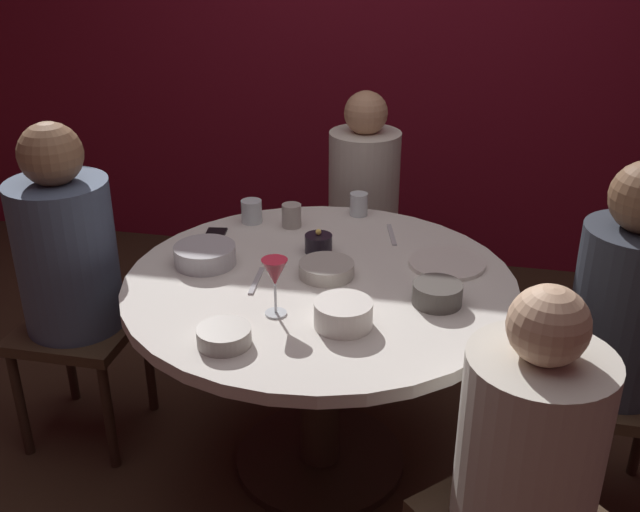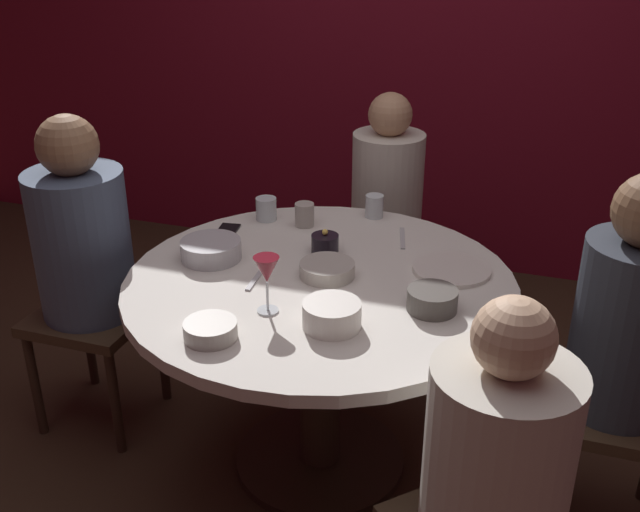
{
  "view_description": "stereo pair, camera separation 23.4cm",
  "coord_description": "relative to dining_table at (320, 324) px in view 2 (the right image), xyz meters",
  "views": [
    {
      "loc": [
        0.44,
        -2.07,
        1.83
      ],
      "look_at": [
        0.0,
        0.0,
        0.82
      ],
      "focal_mm": 41.9,
      "sensor_mm": 36.0,
      "label": 1
    },
    {
      "loc": [
        0.66,
        -2.01,
        1.83
      ],
      "look_at": [
        0.0,
        0.0,
        0.82
      ],
      "focal_mm": 41.9,
      "sensor_mm": 36.0,
      "label": 2
    }
  ],
  "objects": [
    {
      "name": "ground_plane",
      "position": [
        0.0,
        0.0,
        -0.58
      ],
      "size": [
        8.0,
        8.0,
        0.0
      ],
      "primitive_type": "plane",
      "color": "#382619"
    },
    {
      "name": "back_wall",
      "position": [
        0.0,
        1.83,
        0.72
      ],
      "size": [
        6.0,
        0.1,
        2.6
      ],
      "primitive_type": "cube",
      "color": "maroon",
      "rests_on": "ground"
    },
    {
      "name": "dining_table",
      "position": [
        0.0,
        0.0,
        0.0
      ],
      "size": [
        1.25,
        1.25,
        0.74
      ],
      "color": "silver",
      "rests_on": "ground"
    },
    {
      "name": "seated_diner_left",
      "position": [
        -0.88,
        0.0,
        0.16
      ],
      "size": [
        0.4,
        0.4,
        1.2
      ],
      "rotation": [
        0.0,
        0.0,
        6.28
      ],
      "color": "#3F2D1E",
      "rests_on": "ground"
    },
    {
      "name": "seated_diner_back",
      "position": [
        0.0,
        0.91,
        0.13
      ],
      "size": [
        0.4,
        0.4,
        1.14
      ],
      "rotation": [
        0.0,
        0.0,
        4.71
      ],
      "color": "#3F2D1E",
      "rests_on": "ground"
    },
    {
      "name": "seated_diner_right",
      "position": [
        0.92,
        0.0,
        0.16
      ],
      "size": [
        0.4,
        0.4,
        1.19
      ],
      "rotation": [
        0.0,
        0.0,
        3.14
      ],
      "color": "#3F2D1E",
      "rests_on": "ground"
    },
    {
      "name": "seated_diner_front_right",
      "position": [
        0.63,
        -0.63,
        0.11
      ],
      "size": [
        0.57,
        0.57,
        1.1
      ],
      "rotation": [
        0.0,
        0.0,
        2.36
      ],
      "color": "#3F2D1E",
      "rests_on": "ground"
    },
    {
      "name": "candle_holder",
      "position": [
        -0.05,
        0.2,
        0.2
      ],
      "size": [
        0.09,
        0.09,
        0.08
      ],
      "color": "black",
      "rests_on": "dining_table"
    },
    {
      "name": "wine_glass",
      "position": [
        -0.08,
        -0.25,
        0.29
      ],
      "size": [
        0.08,
        0.08,
        0.18
      ],
      "color": "silver",
      "rests_on": "dining_table"
    },
    {
      "name": "dinner_plate",
      "position": [
        0.39,
        0.18,
        0.17
      ],
      "size": [
        0.25,
        0.25,
        0.01
      ],
      "primitive_type": "cylinder",
      "color": "silver",
      "rests_on": "dining_table"
    },
    {
      "name": "cell_phone",
      "position": [
        -0.44,
        0.24,
        0.17
      ],
      "size": [
        0.09,
        0.15,
        0.01
      ],
      "primitive_type": "cube",
      "rotation": [
        0.0,
        0.0,
        3.28
      ],
      "color": "black",
      "rests_on": "dining_table"
    },
    {
      "name": "bowl_serving_large",
      "position": [
        -0.39,
        0.03,
        0.2
      ],
      "size": [
        0.2,
        0.2,
        0.06
      ],
      "primitive_type": "cylinder",
      "color": "#B7B7BC",
      "rests_on": "dining_table"
    },
    {
      "name": "bowl_salad_center",
      "position": [
        0.12,
        -0.27,
        0.2
      ],
      "size": [
        0.17,
        0.17,
        0.07
      ],
      "primitive_type": "cylinder",
      "color": "silver",
      "rests_on": "dining_table"
    },
    {
      "name": "bowl_small_white",
      "position": [
        0.37,
        -0.09,
        0.2
      ],
      "size": [
        0.15,
        0.15,
        0.07
      ],
      "primitive_type": "cylinder",
      "color": "#4C4742",
      "rests_on": "dining_table"
    },
    {
      "name": "bowl_sauce_side",
      "position": [
        0.02,
        0.03,
        0.19
      ],
      "size": [
        0.18,
        0.18,
        0.05
      ],
      "primitive_type": "cylinder",
      "color": "#B2ADA3",
      "rests_on": "dining_table"
    },
    {
      "name": "bowl_rice_portion",
      "position": [
        -0.17,
        -0.43,
        0.19
      ],
      "size": [
        0.15,
        0.15,
        0.05
      ],
      "primitive_type": "cylinder",
      "color": "#B2ADA3",
      "rests_on": "dining_table"
    },
    {
      "name": "cup_near_candle",
      "position": [
        0.03,
        0.55,
        0.21
      ],
      "size": [
        0.07,
        0.07,
        0.09
      ],
      "primitive_type": "cylinder",
      "color": "silver",
      "rests_on": "dining_table"
    },
    {
      "name": "cup_by_left_diner",
      "position": [
        -0.35,
        0.4,
        0.21
      ],
      "size": [
        0.08,
        0.08,
        0.09
      ],
      "primitive_type": "cylinder",
      "color": "silver",
      "rests_on": "dining_table"
    },
    {
      "name": "cup_by_right_diner",
      "position": [
        -0.19,
        0.39,
        0.21
      ],
      "size": [
        0.07,
        0.07,
        0.09
      ],
      "primitive_type": "cylinder",
      "color": "#B2ADA3",
      "rests_on": "dining_table"
    },
    {
      "name": "fork_near_plate",
      "position": [
        0.18,
        0.39,
        0.17
      ],
      "size": [
        0.06,
        0.18,
        0.01
      ],
      "primitive_type": "cube",
      "rotation": [
        0.0,
        0.0,
        0.24
      ],
      "color": "#B7B7BC",
      "rests_on": "dining_table"
    },
    {
      "name": "knife_near_plate",
      "position": [
        -0.19,
        -0.06,
        0.17
      ],
      "size": [
        0.03,
        0.18,
        0.01
      ],
      "primitive_type": "cube",
      "rotation": [
        0.0,
        0.0,
        0.07
      ],
      "color": "#B7B7BC",
      "rests_on": "dining_table"
    }
  ]
}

